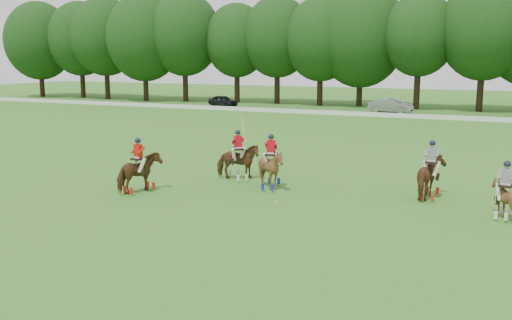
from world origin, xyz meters
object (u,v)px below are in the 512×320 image
at_px(polo_red_a, 139,173).
at_px(polo_stripe_a, 431,177).
at_px(polo_stripe_b, 505,198).
at_px(polo_ball, 276,202).
at_px(car_left, 223,101).
at_px(car_mid, 391,106).
at_px(polo_red_b, 238,162).
at_px(polo_red_c, 271,169).

distance_m(polo_red_a, polo_stripe_a, 12.52).
height_order(polo_stripe_b, polo_ball, polo_stripe_b).
relative_size(car_left, car_mid, 0.84).
height_order(car_left, polo_red_b, polo_red_b).
bearing_deg(polo_red_a, car_mid, 85.82).
bearing_deg(polo_stripe_a, polo_red_b, 179.92).
bearing_deg(polo_red_b, polo_red_c, -26.67).
relative_size(car_left, polo_stripe_b, 1.78).
relative_size(car_left, polo_red_b, 1.29).
xyz_separation_m(polo_red_b, polo_ball, (3.38, -3.38, -0.85)).
bearing_deg(polo_ball, car_mid, 94.62).
bearing_deg(car_mid, polo_stripe_a, -160.79).
bearing_deg(polo_red_c, polo_stripe_b, -5.39).
height_order(polo_red_a, polo_red_c, polo_red_c).
height_order(car_mid, polo_red_b, polo_red_b).
bearing_deg(polo_red_b, car_left, 118.52).
bearing_deg(car_mid, polo_stripe_b, -157.44).
bearing_deg(polo_red_c, car_mid, 93.08).
relative_size(polo_stripe_a, polo_stripe_b, 1.14).
distance_m(car_left, polo_red_a, 44.11).
bearing_deg(polo_ball, polo_stripe_b, 9.10).
bearing_deg(polo_red_a, polo_red_c, 31.46).
xyz_separation_m(polo_red_c, polo_stripe_b, (9.73, -0.92, -0.16)).
height_order(car_left, polo_ball, car_left).
distance_m(polo_red_c, polo_stripe_a, 6.91).
relative_size(polo_red_b, polo_red_c, 1.19).
bearing_deg(car_left, polo_red_c, -134.01).
height_order(car_left, polo_stripe_a, polo_stripe_a).
bearing_deg(car_mid, car_left, 95.60).
relative_size(polo_red_a, polo_red_b, 0.82).
bearing_deg(polo_stripe_b, polo_red_c, 174.61).
bearing_deg(polo_red_a, polo_stripe_a, 19.32).
height_order(car_mid, polo_stripe_a, polo_stripe_a).
distance_m(polo_red_a, polo_ball, 6.30).
xyz_separation_m(car_mid, polo_stripe_b, (11.75, -38.54, 0.01)).
bearing_deg(car_left, polo_stripe_b, -124.87).
distance_m(car_mid, polo_red_c, 37.68).
bearing_deg(polo_red_b, polo_red_a, -124.09).
height_order(car_mid, polo_stripe_b, polo_stripe_b).
bearing_deg(polo_stripe_b, polo_red_a, -171.73).
relative_size(car_mid, polo_red_c, 1.84).
xyz_separation_m(polo_red_b, polo_stripe_b, (11.91, -2.02, -0.13)).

